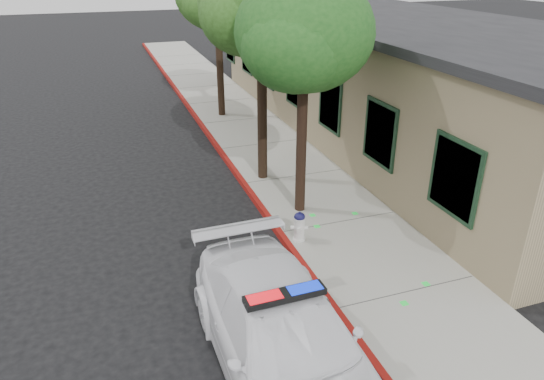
% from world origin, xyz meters
% --- Properties ---
extents(ground, '(120.00, 120.00, 0.00)m').
position_xyz_m(ground, '(0.00, 0.00, 0.00)').
color(ground, black).
rests_on(ground, ground).
extents(sidewalk, '(3.20, 60.00, 0.15)m').
position_xyz_m(sidewalk, '(1.60, 3.00, 0.07)').
color(sidewalk, '#99988B').
rests_on(sidewalk, ground).
extents(red_curb, '(0.14, 60.00, 0.16)m').
position_xyz_m(red_curb, '(0.06, 3.00, 0.08)').
color(red_curb, maroon).
rests_on(red_curb, ground).
extents(clapboard_building, '(7.30, 20.89, 4.24)m').
position_xyz_m(clapboard_building, '(6.69, 9.00, 2.13)').
color(clapboard_building, tan).
rests_on(clapboard_building, ground).
extents(police_car, '(2.19, 5.23, 1.63)m').
position_xyz_m(police_car, '(-1.37, -1.04, 0.76)').
color(police_car, white).
rests_on(police_car, ground).
extents(fire_hydrant, '(0.41, 0.36, 0.72)m').
position_xyz_m(fire_hydrant, '(0.35, 2.54, 0.51)').
color(fire_hydrant, silver).
rests_on(fire_hydrant, sidewalk).
extents(street_tree_near, '(3.19, 3.18, 5.78)m').
position_xyz_m(street_tree_near, '(0.96, 3.96, 4.46)').
color(street_tree_near, black).
rests_on(street_tree_near, sidewalk).
extents(street_tree_mid, '(3.43, 3.30, 6.27)m').
position_xyz_m(street_tree_mid, '(0.71, 6.30, 4.88)').
color(street_tree_mid, black).
rests_on(street_tree_mid, sidewalk).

